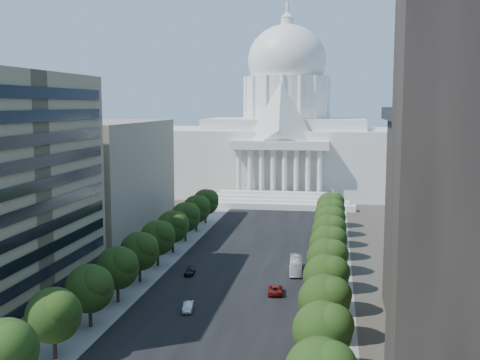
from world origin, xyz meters
The scene contains 33 objects.
road_asphalt centered at (0.00, 90.00, 0.00)m, with size 30.00×260.00×0.01m, color black.
sidewalk_left centered at (-19.00, 90.00, 0.00)m, with size 8.00×260.00×0.02m, color gray.
sidewalk_right centered at (19.00, 90.00, 0.00)m, with size 8.00×260.00×0.02m, color gray.
capitol centered at (0.00, 184.89, 20.01)m, with size 120.00×56.00×73.00m.
office_block_left_far centered at (-48.00, 100.00, 15.00)m, with size 38.00×52.00×30.00m, color gray.
tree_l_a centered at (-17.66, 11.81, 6.45)m, with size 7.79×7.60×9.97m.
tree_l_b centered at (-17.66, 23.81, 6.45)m, with size 7.79×7.60×9.97m.
tree_l_c centered at (-17.66, 35.81, 6.45)m, with size 7.79×7.60×9.97m.
tree_l_d centered at (-17.66, 47.81, 6.45)m, with size 7.79×7.60×9.97m.
tree_l_e centered at (-17.66, 59.81, 6.45)m, with size 7.79×7.60×9.97m.
tree_l_f centered at (-17.66, 71.81, 6.45)m, with size 7.79×7.60×9.97m.
tree_l_g centered at (-17.66, 83.81, 6.45)m, with size 7.79×7.60×9.97m.
tree_l_h centered at (-17.66, 95.81, 6.45)m, with size 7.79×7.60×9.97m.
tree_l_i centered at (-17.66, 107.81, 6.45)m, with size 7.79×7.60×9.97m.
tree_l_j centered at (-17.66, 119.81, 6.45)m, with size 7.79×7.60×9.97m.
tree_r_b centered at (18.34, 23.81, 6.45)m, with size 7.79×7.60×9.97m.
tree_r_c centered at (18.34, 35.81, 6.45)m, with size 7.79×7.60×9.97m.
tree_r_d centered at (18.34, 47.81, 6.45)m, with size 7.79×7.60×9.97m.
tree_r_e centered at (18.34, 59.81, 6.45)m, with size 7.79×7.60×9.97m.
tree_r_f centered at (18.34, 71.81, 6.45)m, with size 7.79×7.60×9.97m.
tree_r_g centered at (18.34, 83.81, 6.45)m, with size 7.79×7.60×9.97m.
tree_r_h centered at (18.34, 95.81, 6.45)m, with size 7.79×7.60×9.97m.
tree_r_i centered at (18.34, 107.81, 6.45)m, with size 7.79×7.60×9.97m.
tree_r_j centered at (18.34, 119.81, 6.45)m, with size 7.79×7.60×9.97m.
streetlight_b centered at (19.90, 35.00, 5.82)m, with size 2.61×0.44×9.00m.
streetlight_c centered at (19.90, 60.00, 5.82)m, with size 2.61×0.44×9.00m.
streetlight_d centered at (19.90, 85.00, 5.82)m, with size 2.61×0.44×9.00m.
streetlight_e centered at (19.90, 110.00, 5.82)m, with size 2.61×0.44×9.00m.
streetlight_f centered at (19.90, 135.00, 5.82)m, with size 2.61×0.44×9.00m.
car_silver centered at (-4.68, 45.40, 0.76)m, with size 1.61×4.61×1.52m, color #ABAFB3.
car_red centered at (8.82, 56.95, 0.79)m, with size 2.64×5.72×1.59m, color maroon.
car_dark_b centered at (-9.64, 66.55, 0.66)m, with size 1.84×4.53×1.31m, color black.
city_bus centered at (11.60, 71.79, 1.46)m, with size 2.46×10.52×2.93m, color silver.
Camera 1 is at (19.25, -49.29, 34.47)m, focal length 45.00 mm.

